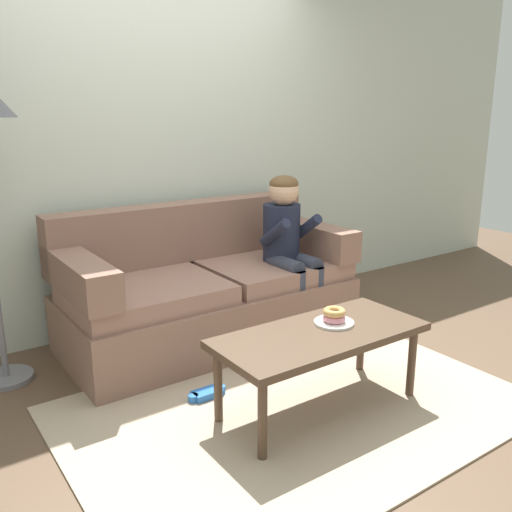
{
  "coord_description": "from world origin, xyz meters",
  "views": [
    {
      "loc": [
        -1.66,
        -2.25,
        1.52
      ],
      "look_at": [
        0.23,
        0.45,
        0.65
      ],
      "focal_mm": 38.41,
      "sensor_mm": 36.0,
      "label": 1
    }
  ],
  "objects_px": {
    "person_child": "(288,239)",
    "donut": "(334,318)",
    "couch": "(207,291)",
    "coffee_table": "(320,340)",
    "toy_controller": "(207,394)"
  },
  "relations": [
    {
      "from": "person_child",
      "to": "donut",
      "type": "bearing_deg",
      "value": -114.26
    },
    {
      "from": "couch",
      "to": "coffee_table",
      "type": "xyz_separation_m",
      "value": [
        0.0,
        -1.16,
        0.06
      ]
    },
    {
      "from": "toy_controller",
      "to": "coffee_table",
      "type": "bearing_deg",
      "value": -38.18
    },
    {
      "from": "donut",
      "to": "toy_controller",
      "type": "height_order",
      "value": "donut"
    },
    {
      "from": "couch",
      "to": "donut",
      "type": "relative_size",
      "value": 16.04
    },
    {
      "from": "coffee_table",
      "to": "person_child",
      "type": "bearing_deg",
      "value": 60.55
    },
    {
      "from": "couch",
      "to": "toy_controller",
      "type": "xyz_separation_m",
      "value": [
        -0.43,
        -0.73,
        -0.31
      ]
    },
    {
      "from": "person_child",
      "to": "donut",
      "type": "height_order",
      "value": "person_child"
    },
    {
      "from": "donut",
      "to": "coffee_table",
      "type": "bearing_deg",
      "value": -163.94
    },
    {
      "from": "couch",
      "to": "coffee_table",
      "type": "height_order",
      "value": "couch"
    },
    {
      "from": "donut",
      "to": "toy_controller",
      "type": "distance_m",
      "value": 0.81
    },
    {
      "from": "donut",
      "to": "couch",
      "type": "bearing_deg",
      "value": 96.54
    },
    {
      "from": "person_child",
      "to": "donut",
      "type": "xyz_separation_m",
      "value": [
        -0.41,
        -0.92,
        -0.2
      ]
    },
    {
      "from": "couch",
      "to": "person_child",
      "type": "xyz_separation_m",
      "value": [
        0.54,
        -0.2,
        0.34
      ]
    },
    {
      "from": "couch",
      "to": "coffee_table",
      "type": "bearing_deg",
      "value": -89.83
    }
  ]
}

